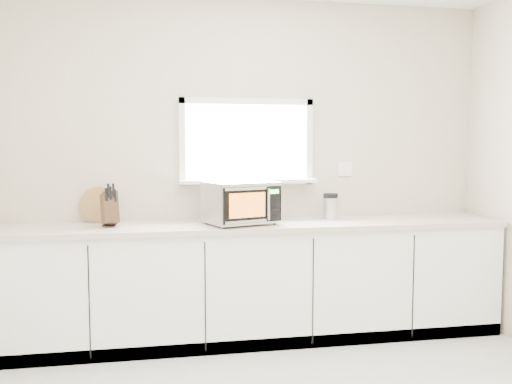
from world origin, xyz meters
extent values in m
cube|color=#BDAE96|center=(0.00, 2.00, 1.35)|extent=(4.00, 0.02, 2.70)
cube|color=white|center=(0.00, 1.99, 1.55)|extent=(1.00, 0.02, 0.60)
cube|color=white|center=(0.00, 1.92, 1.23)|extent=(1.12, 0.16, 0.03)
cube|color=white|center=(0.00, 1.97, 1.88)|extent=(1.10, 0.04, 0.05)
cube|color=white|center=(0.00, 1.97, 1.23)|extent=(1.10, 0.04, 0.05)
cube|color=white|center=(-0.53, 1.97, 1.55)|extent=(0.05, 0.04, 0.70)
cube|color=white|center=(0.53, 1.97, 1.55)|extent=(0.05, 0.04, 0.70)
cube|color=white|center=(0.85, 1.99, 1.32)|extent=(0.12, 0.01, 0.12)
cube|color=white|center=(0.00, 1.70, 0.44)|extent=(3.92, 0.60, 0.88)
cube|color=beige|center=(0.00, 1.69, 0.90)|extent=(3.92, 0.64, 0.04)
cylinder|color=black|center=(-0.25, 1.44, 0.93)|extent=(0.02, 0.02, 0.01)
cylinder|color=black|center=(-0.35, 1.73, 0.93)|extent=(0.02, 0.02, 0.01)
cylinder|color=black|center=(0.14, 1.58, 0.93)|extent=(0.02, 0.02, 0.01)
cylinder|color=black|center=(0.05, 1.86, 0.93)|extent=(0.02, 0.02, 0.01)
cube|color=#B9BCC1|center=(-0.10, 1.65, 1.08)|extent=(0.60, 0.52, 0.30)
cube|color=black|center=(-0.04, 1.47, 1.08)|extent=(0.46, 0.17, 0.26)
cube|color=orange|center=(-0.08, 1.45, 1.08)|extent=(0.28, 0.10, 0.18)
cylinder|color=silver|center=(0.08, 1.48, 1.08)|extent=(0.02, 0.02, 0.23)
cube|color=black|center=(0.12, 1.52, 1.08)|extent=(0.12, 0.04, 0.26)
cube|color=#19FF33|center=(0.12, 1.51, 1.17)|extent=(0.08, 0.03, 0.03)
cube|color=silver|center=(-0.10, 1.65, 1.24)|extent=(0.60, 0.52, 0.01)
cube|color=#442B18|center=(-1.07, 1.70, 1.05)|extent=(0.16, 0.24, 0.27)
cube|color=black|center=(-1.09, 1.64, 1.16)|extent=(0.03, 0.05, 0.10)
cube|color=black|center=(-1.06, 1.65, 1.17)|extent=(0.03, 0.05, 0.10)
cube|color=black|center=(-1.03, 1.66, 1.15)|extent=(0.03, 0.05, 0.10)
cube|color=black|center=(-1.08, 1.65, 1.19)|extent=(0.03, 0.05, 0.10)
cube|color=black|center=(-1.04, 1.66, 1.19)|extent=(0.03, 0.05, 0.10)
cylinder|color=brown|center=(-1.18, 1.94, 1.06)|extent=(0.28, 0.07, 0.28)
cylinder|color=#B9BCC1|center=(0.66, 1.80, 1.01)|extent=(0.16, 0.16, 0.17)
cylinder|color=black|center=(0.66, 1.80, 1.11)|extent=(0.15, 0.15, 0.04)
camera|label=1|loc=(-0.73, -2.40, 1.51)|focal=38.00mm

